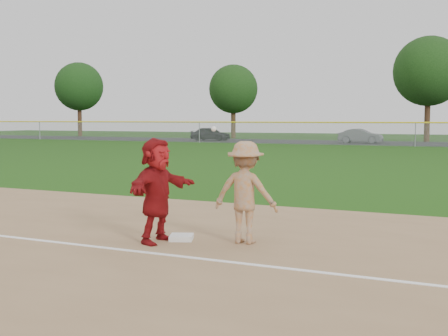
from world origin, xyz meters
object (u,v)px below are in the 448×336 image
at_px(car_mid, 361,136).
at_px(base_runner, 157,190).
at_px(first_base, 181,237).
at_px(car_left, 210,134).

bearing_deg(car_mid, base_runner, -174.03).
relative_size(first_base, car_left, 0.10).
bearing_deg(first_base, base_runner, -132.58).
relative_size(base_runner, car_mid, 0.47).
relative_size(first_base, base_runner, 0.22).
bearing_deg(car_left, first_base, -153.76).
distance_m(base_runner, car_left, 49.32).
bearing_deg(car_mid, first_base, -173.58).
bearing_deg(car_left, car_mid, -87.81).
height_order(first_base, car_mid, car_mid).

